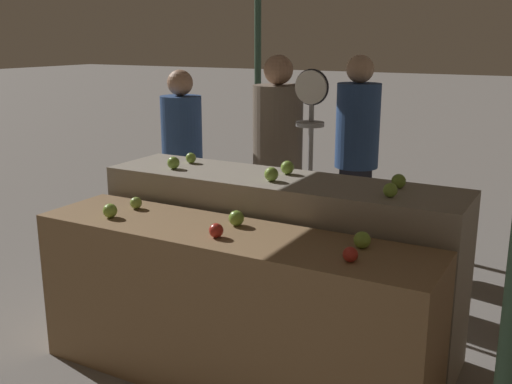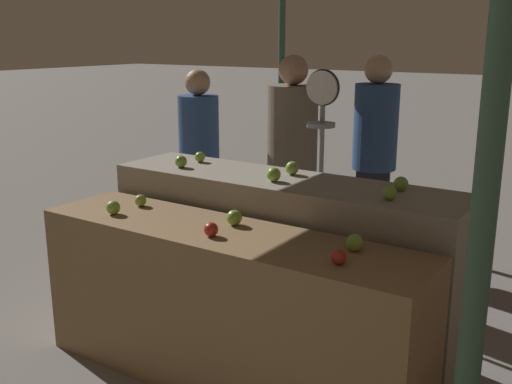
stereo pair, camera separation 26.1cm
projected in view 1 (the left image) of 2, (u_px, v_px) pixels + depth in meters
ground_plane at (229, 382)px, 3.38m from camera, size 60.00×60.00×0.00m
display_counter_front at (228, 309)px, 3.27m from camera, size 2.25×0.55×0.89m
display_counter_back at (278, 260)px, 3.76m from camera, size 2.25×0.55×1.06m
apple_front_0 at (110, 211)px, 3.40m from camera, size 0.08×0.08×0.08m
apple_front_1 at (216, 230)px, 3.06m from camera, size 0.08×0.08×0.08m
apple_front_2 at (350, 254)px, 2.73m from camera, size 0.07×0.07×0.07m
apple_front_3 at (136, 203)px, 3.57m from camera, size 0.07×0.07×0.07m
apple_front_4 at (236, 218)px, 3.25m from camera, size 0.09×0.09×0.09m
apple_front_5 at (362, 240)px, 2.90m from camera, size 0.08×0.08×0.08m
apple_back_0 at (173, 163)px, 3.86m from camera, size 0.08×0.08×0.08m
apple_back_1 at (271, 174)px, 3.53m from camera, size 0.08×0.08×0.08m
apple_back_2 at (390, 190)px, 3.18m from camera, size 0.08×0.08×0.08m
apple_back_3 at (191, 158)px, 4.04m from camera, size 0.07×0.07×0.07m
apple_back_4 at (288, 168)px, 3.71m from camera, size 0.08×0.08×0.08m
apple_back_5 at (399, 181)px, 3.37m from camera, size 0.08×0.08×0.08m
produce_scale at (310, 137)px, 4.24m from camera, size 0.25×0.20×1.68m
person_vendor_at_scale at (278, 151)px, 4.78m from camera, size 0.43×0.43×1.76m
person_customer_left at (182, 152)px, 5.07m from camera, size 0.45×0.45×1.63m
person_customer_right at (357, 144)px, 5.07m from camera, size 0.46×0.46×1.75m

